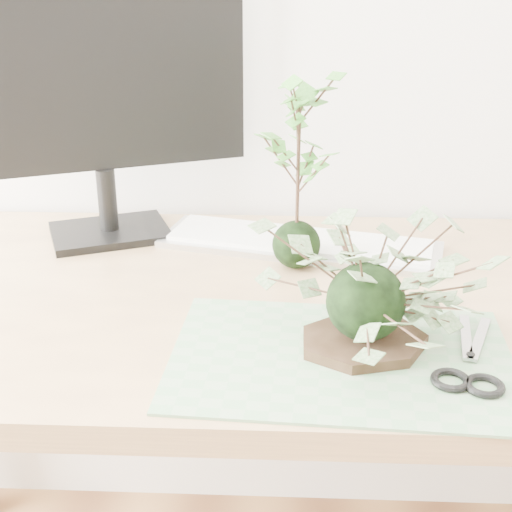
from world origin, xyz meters
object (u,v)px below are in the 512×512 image
Objects in this scene: maple_kokedama at (299,129)px; monitor at (99,91)px; desk at (291,342)px; ivy_kokedama at (368,267)px; keyboard at (300,243)px.

monitor reaches higher than maple_kokedama.
desk is 4.66× the size of ivy_kokedama.
desk is at bearing -56.74° from monitor.
monitor is (-0.43, 0.40, 0.15)m from ivy_kokedama.
monitor is (-0.35, 0.13, 0.03)m from maple_kokedama.
desk is 0.28m from ivy_kokedama.
ivy_kokedama is 0.69× the size of monitor.
desk is at bearing -80.58° from keyboard.
desk is at bearing 119.50° from ivy_kokedama.
ivy_kokedama is at bearing -60.50° from desk.
keyboard is 1.04× the size of monitor.
monitor is at bearing 145.34° from desk.
ivy_kokedama is 0.66× the size of keyboard.
maple_kokedama reaches higher than ivy_kokedama.
maple_kokedama is (0.01, 0.10, 0.32)m from desk.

